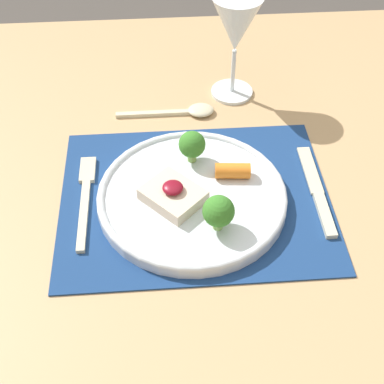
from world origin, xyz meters
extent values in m
cube|color=tan|center=(0.00, 0.00, 0.76)|extent=(1.17, 1.12, 0.03)
cylinder|color=tan|center=(0.52, 0.49, 0.37)|extent=(0.06, 0.06, 0.74)
cube|color=navy|center=(0.00, 0.00, 0.77)|extent=(0.41, 0.32, 0.00)
cylinder|color=silver|center=(-0.01, -0.01, 0.78)|extent=(0.28, 0.28, 0.02)
torus|color=silver|center=(-0.01, -0.01, 0.79)|extent=(0.28, 0.28, 0.01)
cube|color=beige|center=(-0.03, -0.02, 0.80)|extent=(0.11, 0.11, 0.02)
ellipsoid|color=maroon|center=(-0.03, -0.02, 0.82)|extent=(0.03, 0.03, 0.01)
cylinder|color=#84B256|center=(0.00, 0.07, 0.80)|extent=(0.01, 0.01, 0.02)
sphere|color=#387A28|center=(0.00, 0.07, 0.82)|extent=(0.04, 0.04, 0.04)
cylinder|color=#84B256|center=(0.03, -0.07, 0.80)|extent=(0.01, 0.01, 0.02)
sphere|color=#387A28|center=(0.03, -0.07, 0.82)|extent=(0.04, 0.04, 0.04)
cylinder|color=orange|center=(0.06, 0.02, 0.80)|extent=(0.05, 0.03, 0.02)
cube|color=beige|center=(-0.17, -0.03, 0.78)|extent=(0.01, 0.14, 0.01)
cube|color=beige|center=(-0.17, 0.07, 0.78)|extent=(0.02, 0.05, 0.01)
cube|color=beige|center=(0.19, -0.05, 0.78)|extent=(0.02, 0.09, 0.01)
cube|color=beige|center=(0.19, 0.04, 0.78)|extent=(0.02, 0.10, 0.00)
cube|color=beige|center=(-0.06, 0.21, 0.77)|extent=(0.13, 0.01, 0.01)
ellipsoid|color=beige|center=(0.03, 0.21, 0.78)|extent=(0.05, 0.04, 0.01)
cylinder|color=white|center=(0.09, 0.26, 0.77)|extent=(0.08, 0.08, 0.01)
cylinder|color=white|center=(0.09, 0.26, 0.82)|extent=(0.01, 0.01, 0.08)
cone|color=white|center=(0.09, 0.26, 0.91)|extent=(0.09, 0.09, 0.10)
camera|label=1|loc=(-0.05, -0.55, 1.36)|focal=50.00mm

